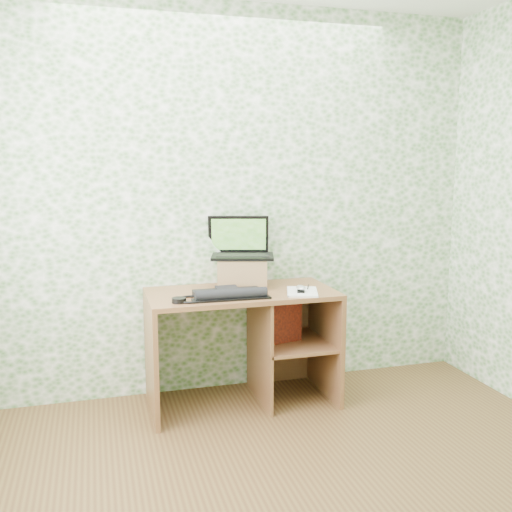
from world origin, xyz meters
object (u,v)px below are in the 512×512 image
object	(u,v)px
notepad	(302,292)
keyboard	(229,294)
riser	(243,272)
laptop	(241,247)
desk	(252,329)

from	to	relation	value
notepad	keyboard	bearing A→B (deg)	-162.92
riser	notepad	xyz separation A→B (m)	(0.31, -0.29, -0.09)
notepad	laptop	bearing A→B (deg)	151.59
laptop	keyboard	distance (m)	0.43
desk	laptop	size ratio (longest dim) A/B	2.57
notepad	desk	bearing A→B (deg)	166.58
riser	keyboard	world-z (taller)	riser
desk	notepad	xyz separation A→B (m)	(0.28, -0.18, 0.28)
laptop	notepad	distance (m)	0.52
desk	riser	xyz separation A→B (m)	(-0.03, 0.12, 0.37)
keyboard	notepad	distance (m)	0.47
laptop	notepad	world-z (taller)	laptop
riser	notepad	bearing A→B (deg)	-42.82
desk	riser	distance (m)	0.38
desk	keyboard	bearing A→B (deg)	-139.38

